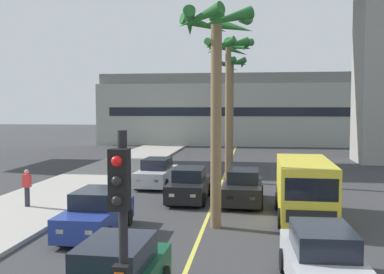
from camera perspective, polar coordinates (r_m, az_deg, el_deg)
The scene contains 13 objects.
lane_stripe_center at distance 23.74m, azimuth 3.20°, elevation -7.07°, with size 0.14×56.00×0.01m, color #DBCC4C.
pier_building_backdrop at distance 55.12m, azimuth 5.74°, elevation 3.41°, with size 32.80×8.04×8.34m.
car_queue_second at distance 16.55m, azimuth -11.96°, elevation -9.42°, with size 1.86×4.11×1.56m.
car_queue_third at distance 11.80m, azimuth 16.21°, elevation -14.96°, with size 1.94×4.15×1.56m.
car_queue_fourth at distance 25.80m, azimuth -4.49°, elevation -4.59°, with size 1.92×4.14×1.56m.
car_queue_fifth at distance 21.39m, azimuth 6.49°, elevation -6.35°, with size 1.90×4.14×1.56m.
car_queue_sixth at distance 21.83m, azimuth -0.35°, elevation -6.12°, with size 1.87×4.12×1.56m.
delivery_van at distance 18.63m, azimuth 13.98°, elevation -6.19°, with size 2.24×5.29×2.36m.
traffic_light_median_near at distance 5.90m, azimuth -8.83°, elevation -13.75°, with size 0.24×0.37×4.20m.
palm_tree_near_median at distance 36.83m, azimuth 4.93°, elevation 6.67°, with size 2.73×2.89×8.53m.
palm_tree_mid_median at distance 16.69m, azimuth 3.05°, elevation 10.08°, with size 2.98×3.09×8.09m.
palm_tree_far_median at distance 27.06m, azimuth 4.66°, elevation 9.59°, with size 2.98×3.01×8.57m.
pedestrian_mid_block at distance 21.08m, azimuth -20.08°, elevation -5.95°, with size 0.34×0.22×1.62m.
Camera 1 is at (1.76, 0.76, 4.49)m, focal length 42.33 mm.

